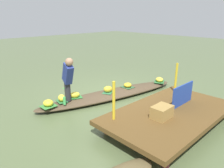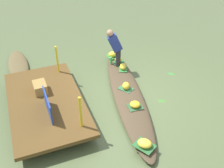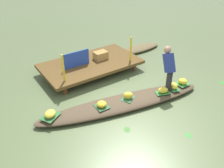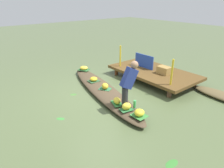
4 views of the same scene
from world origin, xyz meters
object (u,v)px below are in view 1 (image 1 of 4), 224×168
Objects in this scene: banana_bunch_0 at (159,80)px; vendor_person at (68,77)px; banana_bunch_5 at (75,95)px; water_bottle at (64,101)px; banana_bunch_4 at (108,89)px; banana_bunch_3 at (48,103)px; produce_crate at (162,112)px; vendor_boat at (112,94)px; banana_bunch_1 at (128,85)px; market_banner at (183,95)px; banana_bunch_2 at (62,98)px.

vendor_person is (3.26, -0.63, 0.61)m from banana_bunch_0.
banana_bunch_5 is 1.36× the size of water_bottle.
banana_bunch_4 is at bearing 172.20° from vendor_person.
water_bottle is at bearing 151.90° from banana_bunch_3.
produce_crate is (-0.45, 2.54, 0.20)m from banana_bunch_5.
banana_bunch_4 is 0.60× the size of produce_crate.
banana_bunch_0 is at bearing 169.10° from vendor_person.
banana_bunch_1 is (-0.62, 0.08, 0.17)m from vendor_boat.
water_bottle is at bearing -4.34° from banana_bunch_4.
market_banner is 0.94m from produce_crate.
produce_crate reaches higher than banana_bunch_1.
banana_bunch_0 is 0.70× the size of produce_crate.
produce_crate is at bearing 106.76° from vendor_person.
banana_bunch_5 is (2.99, -0.78, 0.01)m from banana_bunch_0.
market_banner reaches higher than banana_bunch_0.
produce_crate is at bearing 76.82° from banana_bunch_4.
banana_bunch_2 is 0.55× the size of produce_crate.
banana_bunch_5 is 0.51m from water_bottle.
banana_bunch_5 is at bearing -13.38° from banana_bunch_1.
vendor_boat is 5.24× the size of market_banner.
banana_bunch_0 is at bearing -145.14° from produce_crate.
banana_bunch_5 is at bearing -14.61° from banana_bunch_0.
banana_bunch_0 is at bearing 165.39° from banana_bunch_5.
banana_bunch_1 is at bearing 173.07° from banana_bunch_4.
vendor_boat is at bearing 166.72° from banana_bunch_2.
market_banner is (1.61, 1.72, 0.33)m from banana_bunch_0.
banana_bunch_4 is at bearing 175.66° from water_bottle.
banana_bunch_1 is at bearing -16.32° from banana_bunch_0.
banana_bunch_4 is (-1.79, 0.30, 0.01)m from banana_bunch_3.
banana_bunch_2 is 1.42m from banana_bunch_4.
vendor_person reaches higher than banana_bunch_3.
water_bottle reaches higher than vendor_boat.
water_bottle is (3.45, -0.57, 0.03)m from banana_bunch_0.
banana_bunch_2 is at bearing -14.05° from banana_bunch_4.
vendor_person is 2.53m from produce_crate.
banana_bunch_2 reaches higher than banana_bunch_1.
banana_bunch_4 is 0.30× the size of market_banner.
banana_bunch_4 is at bearing 165.95° from banana_bunch_2.
market_banner is at bearing -177.08° from produce_crate.
water_bottle reaches higher than banana_bunch_0.
banana_bunch_3 is at bearing -13.33° from vendor_person.
vendor_boat is 1.61m from water_bottle.
market_banner is at bearing 79.89° from banana_bunch_1.
water_bottle is (2.21, -0.20, 0.03)m from banana_bunch_1.
banana_bunch_2 is 3.10m from market_banner.
water_bottle reaches higher than banana_bunch_2.
vendor_boat is 0.25m from banana_bunch_4.
vendor_person is 5.85× the size of water_bottle.
water_bottle is at bearing 76.30° from banana_bunch_2.
vendor_person reaches higher than banana_bunch_4.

